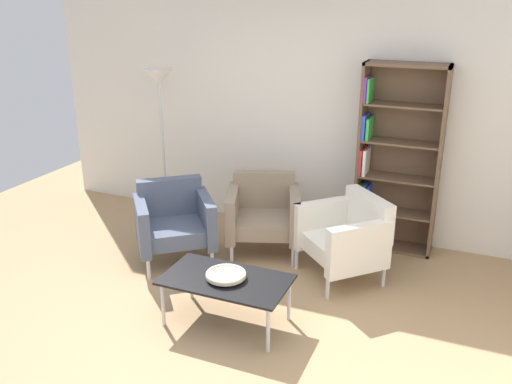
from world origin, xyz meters
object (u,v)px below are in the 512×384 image
at_px(decorative_bowl, 226,275).
at_px(armchair_spare_guest, 347,236).
at_px(bookshelf_tall, 393,162).
at_px(armchair_near_window, 174,221).
at_px(coffee_table_low, 226,282).
at_px(armchair_corner_red, 264,213).
at_px(floor_lamp_torchiere, 160,96).

height_order(decorative_bowl, armchair_spare_guest, armchair_spare_guest).
xyz_separation_m(bookshelf_tall, armchair_near_window, (-1.89, -1.14, -0.51)).
bearing_deg(coffee_table_low, armchair_near_window, 139.67).
distance_m(armchair_near_window, armchair_corner_red, 0.91).
bearing_deg(armchair_near_window, armchair_spare_guest, -28.11).
relative_size(decorative_bowl, armchair_corner_red, 0.36).
height_order(bookshelf_tall, coffee_table_low, bookshelf_tall).
xyz_separation_m(armchair_near_window, armchair_corner_red, (0.74, 0.53, 0.00)).
distance_m(coffee_table_low, floor_lamp_torchiere, 2.59).
height_order(bookshelf_tall, armchair_near_window, bookshelf_tall).
bearing_deg(armchair_spare_guest, floor_lamp_torchiere, -149.79).
bearing_deg(armchair_near_window, armchair_corner_red, -3.10).
bearing_deg(coffee_table_low, floor_lamp_torchiere, 133.20).
bearing_deg(decorative_bowl, armchair_spare_guest, 58.44).
height_order(decorative_bowl, armchair_corner_red, armchair_corner_red).
xyz_separation_m(bookshelf_tall, decorative_bowl, (-0.94, -1.95, -0.49)).
height_order(coffee_table_low, decorative_bowl, decorative_bowl).
distance_m(coffee_table_low, decorative_bowl, 0.07).
bearing_deg(coffee_table_low, decorative_bowl, 69.44).
bearing_deg(armchair_corner_red, armchair_spare_guest, -33.54).
bearing_deg(bookshelf_tall, armchair_near_window, -148.96).
relative_size(bookshelf_tall, coffee_table_low, 1.90).
height_order(coffee_table_low, armchair_spare_guest, armchair_spare_guest).
height_order(armchair_spare_guest, floor_lamp_torchiere, floor_lamp_torchiere).
bearing_deg(armchair_near_window, floor_lamp_torchiere, 87.07).
relative_size(bookshelf_tall, armchair_near_window, 2.00).
relative_size(decorative_bowl, armchair_near_window, 0.34).
distance_m(bookshelf_tall, decorative_bowl, 2.22).
distance_m(bookshelf_tall, armchair_spare_guest, 1.00).
relative_size(armchair_near_window, armchair_spare_guest, 1.00).
bearing_deg(bookshelf_tall, armchair_spare_guest, -106.45).
bearing_deg(coffee_table_low, bookshelf_tall, 64.40).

